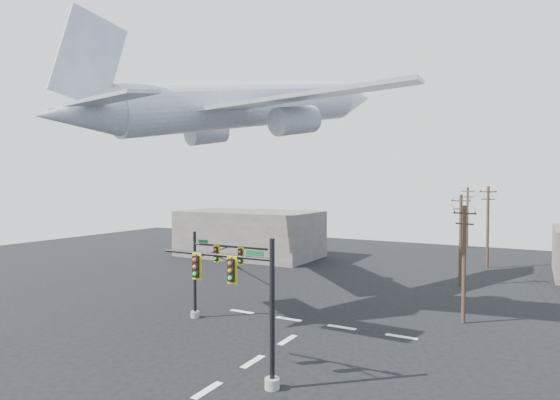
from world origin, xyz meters
The scene contains 11 objects.
ground centered at (0.00, 0.00, 0.00)m, with size 120.00×120.00×0.00m, color black.
lane_markings centered at (0.00, 5.33, 0.01)m, with size 14.00×21.20×0.01m.
signal_mast_near centered at (1.17, 1.55, 3.81)m, with size 6.83×0.78×7.09m.
signal_mast_far centered at (-6.78, 9.05, 3.36)m, with size 6.36×0.68×6.22m.
utility_pole_a centered at (9.01, 16.92, 4.26)m, with size 1.58×0.63×8.14m.
utility_pole_b centered at (7.09, 29.52, 4.50)m, with size 1.74×0.29×8.61m.
utility_pole_c centered at (8.47, 41.00, 4.89)m, with size 1.82×0.84×9.35m.
utility_pole_d centered at (4.29, 57.50, 4.77)m, with size 1.89×0.31×9.12m.
power_lines centered at (7.29, 37.31, 8.24)m, with size 6.32×40.58×0.81m.
airliner centered at (-7.66, 15.56, 16.05)m, with size 30.21×32.65×8.81m.
building_left centered at (-20.00, 35.00, 3.00)m, with size 18.00×10.00×6.00m, color slate.
Camera 1 is at (13.30, -17.15, 9.63)m, focal length 30.00 mm.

